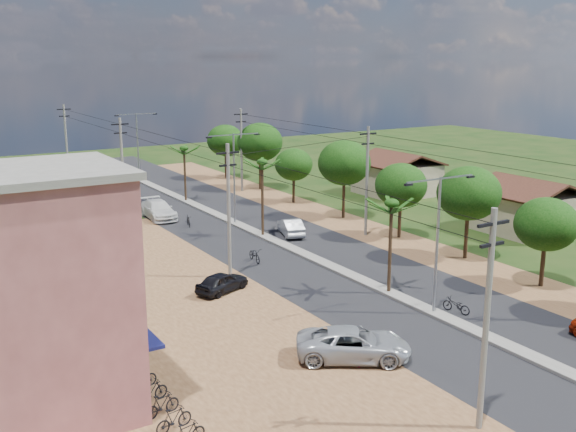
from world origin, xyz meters
The scene contains 36 objects.
ground centered at (0.00, 0.00, 0.00)m, with size 160.00×160.00×0.00m, color black.
road centered at (0.00, 15.00, 0.02)m, with size 12.00×110.00×0.04m, color black.
median centered at (0.00, 18.00, 0.09)m, with size 1.00×90.00×0.18m, color #605E56.
dirt_lot_west centered at (-15.00, 8.00, 0.02)m, with size 18.00×46.00×0.04m, color brown.
dirt_shoulder_east centered at (8.50, 15.00, 0.01)m, with size 5.00×90.00×0.03m, color brown.
shophouse_pink centered at (-21.98, 0.00, 5.16)m, with size 9.00×6.40×10.30m.
house_east_near centered at (20.00, 10.00, 2.39)m, with size 7.60×7.50×4.60m.
house_east_far centered at (21.00, 28.00, 2.39)m, with size 7.60×7.50×4.60m.
tree_east_b centered at (9.30, 0.00, 4.11)m, with size 4.00×4.00×5.83m.
tree_east_c centered at (9.70, 7.00, 4.86)m, with size 4.60×4.60×6.83m.
tree_east_d centered at (9.40, 14.00, 4.34)m, with size 4.20×4.20×6.13m.
tree_east_e centered at (9.60, 22.00, 5.09)m, with size 4.80×4.80×7.14m.
tree_east_f centered at (9.20, 30.00, 3.89)m, with size 3.80×3.80×5.52m.
tree_east_g centered at (9.80, 38.00, 5.24)m, with size 5.00×5.00×7.38m.
tree_east_h centered at (9.50, 46.00, 4.64)m, with size 4.40×4.40×6.52m.
palm_median_near centered at (0.00, 4.00, 5.54)m, with size 2.00×2.00×6.15m.
palm_median_mid centered at (0.00, 20.00, 5.90)m, with size 2.00×2.00×6.55m.
palm_median_far centered at (0.00, 36.00, 5.26)m, with size 2.00×2.00×5.85m.
streetlight_near centered at (0.00, 0.00, 4.79)m, with size 5.10×0.18×8.00m.
streetlight_mid centered at (0.00, 25.00, 4.79)m, with size 5.10×0.18×8.00m.
streetlight_far centered at (0.00, 50.00, 4.79)m, with size 5.10×0.18×8.00m.
utility_pole_w_a centered at (-7.00, -10.00, 4.76)m, with size 1.60×0.24×9.00m.
utility_pole_w_b centered at (-7.00, 12.00, 4.76)m, with size 1.60×0.24×9.00m.
utility_pole_w_c centered at (-7.00, 34.00, 4.76)m, with size 1.60×0.24×9.00m.
utility_pole_w_d centered at (-7.00, 55.00, 4.76)m, with size 1.60×0.24×9.00m.
utility_pole_e_b centered at (7.50, 16.00, 4.76)m, with size 1.60×0.24×9.00m.
utility_pole_e_c centered at (7.50, 38.00, 4.76)m, with size 1.60×0.24×9.00m.
car_silver_mid centered at (2.20, 19.21, 0.69)m, with size 1.47×4.21×1.39m, color #A3A7AB.
car_white_far centered at (-5.00, 30.49, 0.80)m, with size 2.24×5.52×1.60m, color silver.
car_parked_silver centered at (-7.50, -2.37, 0.77)m, with size 2.57×5.57×1.55m, color #A3A7AB.
car_parked_dark centered at (-8.72, 9.66, 0.64)m, with size 1.50×3.73×1.27m, color black.
moto_rider_east centered at (1.20, -0.57, 0.46)m, with size 0.61×1.75×0.92m, color black.
moto_rider_west_a centered at (-3.92, 14.21, 0.51)m, with size 0.68×1.94×1.02m, color black.
moto_rider_west_b centered at (-3.88, 26.28, 0.49)m, with size 0.46×1.63×0.98m, color black.
roadside_sign centered at (-7.70, -2.72, 0.46)m, with size 0.30×1.12×0.94m.
parked_scooter_row centered at (-17.40, -1.23, 0.50)m, with size 1.73×11.20×1.00m.
Camera 1 is at (-26.04, -26.61, 14.41)m, focal length 42.00 mm.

